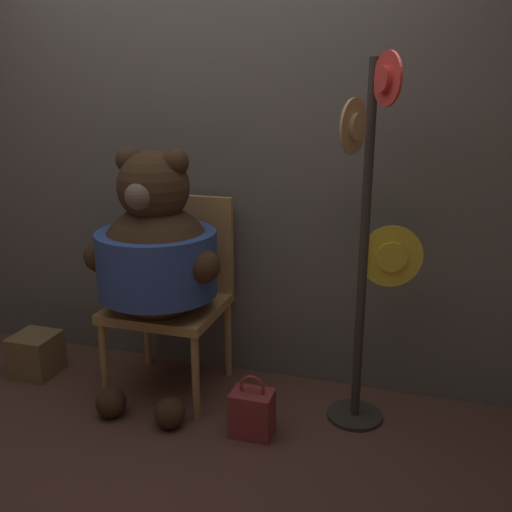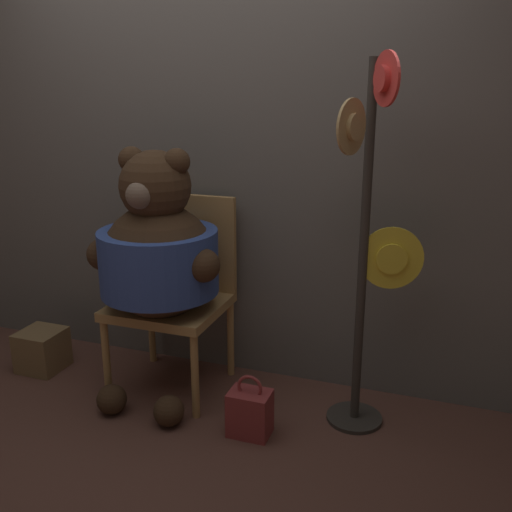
% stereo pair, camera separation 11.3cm
% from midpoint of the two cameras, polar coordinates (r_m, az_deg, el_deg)
% --- Properties ---
extents(ground_plane, '(14.00, 14.00, 0.00)m').
position_cam_midpoint_polar(ground_plane, '(3.06, -9.83, -15.74)').
color(ground_plane, brown).
extents(wall_back, '(8.00, 0.10, 2.30)m').
position_cam_midpoint_polar(wall_back, '(3.23, -5.50, 8.05)').
color(wall_back, '#66605B').
rests_on(wall_back, ground_plane).
extents(chair, '(0.58, 0.54, 1.05)m').
position_cam_midpoint_polar(chair, '(3.17, -9.22, -3.04)').
color(chair, '#B2844C').
rests_on(chair, ground_plane).
extents(teddy_bear, '(0.74, 0.65, 1.34)m').
position_cam_midpoint_polar(teddy_bear, '(2.95, -11.02, 0.06)').
color(teddy_bear, '#3D2819').
rests_on(teddy_bear, ground_plane).
extents(hat_display_rack, '(0.41, 0.42, 1.77)m').
position_cam_midpoint_polar(hat_display_rack, '(2.66, 10.08, 0.96)').
color(hat_display_rack, '#332D28').
rests_on(hat_display_rack, ground_plane).
extents(handbag_on_ground, '(0.20, 0.15, 0.32)m').
position_cam_midpoint_polar(handbag_on_ground, '(2.85, -1.55, -15.34)').
color(handbag_on_ground, maroon).
rests_on(handbag_on_ground, ground_plane).
extents(wooden_crate, '(0.24, 0.24, 0.24)m').
position_cam_midpoint_polar(wooden_crate, '(3.64, -21.99, -9.08)').
color(wooden_crate, brown).
rests_on(wooden_crate, ground_plane).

